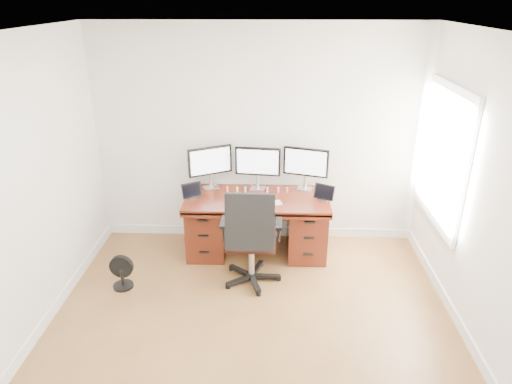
{
  "coord_description": "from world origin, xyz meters",
  "views": [
    {
      "loc": [
        0.17,
        -3.12,
        2.96
      ],
      "look_at": [
        0.0,
        1.5,
        0.95
      ],
      "focal_mm": 32.0,
      "sensor_mm": 36.0,
      "label": 1
    }
  ],
  "objects_px": {
    "monitor_center": "(258,163)",
    "floor_fan": "(122,273)",
    "keyboard": "(260,204)",
    "desk": "(257,222)",
    "office_chair": "(251,253)"
  },
  "relations": [
    {
      "from": "monitor_center",
      "to": "floor_fan",
      "type": "bearing_deg",
      "value": -137.86
    },
    {
      "from": "desk",
      "to": "floor_fan",
      "type": "height_order",
      "value": "desk"
    },
    {
      "from": "desk",
      "to": "monitor_center",
      "type": "distance_m",
      "value": 0.72
    },
    {
      "from": "keyboard",
      "to": "floor_fan",
      "type": "bearing_deg",
      "value": -154.14
    },
    {
      "from": "office_chair",
      "to": "keyboard",
      "type": "height_order",
      "value": "office_chair"
    },
    {
      "from": "desk",
      "to": "keyboard",
      "type": "relative_size",
      "value": 5.6
    },
    {
      "from": "floor_fan",
      "to": "monitor_center",
      "type": "distance_m",
      "value": 2.0
    },
    {
      "from": "monitor_center",
      "to": "keyboard",
      "type": "xyz_separation_m",
      "value": [
        0.04,
        -0.47,
        -0.33
      ]
    },
    {
      "from": "office_chair",
      "to": "keyboard",
      "type": "relative_size",
      "value": 3.8
    },
    {
      "from": "desk",
      "to": "keyboard",
      "type": "distance_m",
      "value": 0.43
    },
    {
      "from": "desk",
      "to": "keyboard",
      "type": "height_order",
      "value": "keyboard"
    },
    {
      "from": "floor_fan",
      "to": "keyboard",
      "type": "xyz_separation_m",
      "value": [
        1.49,
        0.59,
        0.57
      ]
    },
    {
      "from": "office_chair",
      "to": "floor_fan",
      "type": "bearing_deg",
      "value": -173.79
    },
    {
      "from": "monitor_center",
      "to": "desk",
      "type": "bearing_deg",
      "value": -84.08
    },
    {
      "from": "desk",
      "to": "floor_fan",
      "type": "bearing_deg",
      "value": -150.37
    }
  ]
}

